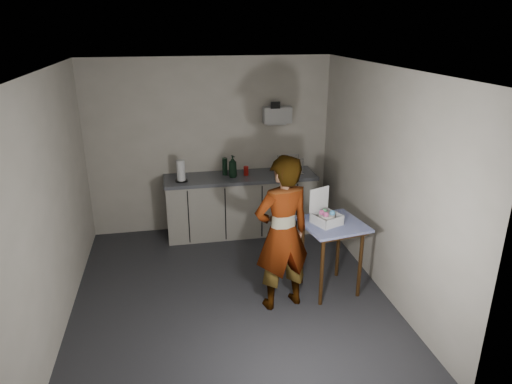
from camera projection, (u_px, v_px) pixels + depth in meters
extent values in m
plane|color=#2C2D32|center=(231.00, 294.00, 5.42)|extent=(4.00, 4.00, 0.00)
cube|color=beige|center=(211.00, 146.00, 6.80)|extent=(3.60, 0.02, 2.60)
cube|color=beige|center=(381.00, 182.00, 5.29)|extent=(0.02, 4.00, 2.60)
cube|color=beige|center=(55.00, 203.00, 4.65)|extent=(0.02, 4.00, 2.60)
cube|color=silver|center=(226.00, 70.00, 4.52)|extent=(3.60, 4.00, 0.01)
cube|color=black|center=(241.00, 229.00, 7.05)|extent=(2.20, 0.52, 0.08)
cube|color=#A59F92|center=(241.00, 206.00, 6.91)|extent=(2.20, 0.58, 0.86)
cube|color=#4C4F56|center=(240.00, 177.00, 6.75)|extent=(2.24, 0.62, 0.05)
cube|color=black|center=(189.00, 217.00, 6.50)|extent=(0.02, 0.01, 0.80)
cube|color=black|center=(225.00, 214.00, 6.60)|extent=(0.02, 0.01, 0.80)
cube|color=black|center=(262.00, 212.00, 6.69)|extent=(0.01, 0.01, 0.80)
cube|color=black|center=(297.00, 209.00, 6.79)|extent=(0.02, 0.01, 0.80)
cube|color=white|center=(277.00, 115.00, 6.76)|extent=(0.42, 0.16, 0.24)
cube|color=white|center=(276.00, 124.00, 6.86)|extent=(0.30, 0.06, 0.04)
cube|color=black|center=(275.00, 105.00, 6.62)|extent=(0.14, 0.02, 0.10)
cylinder|color=#3C200D|center=(322.00, 273.00, 5.09)|extent=(0.04, 0.04, 0.81)
cylinder|color=#3C200D|center=(360.00, 266.00, 5.26)|extent=(0.04, 0.04, 0.81)
cylinder|color=#3C200D|center=(302.00, 254.00, 5.53)|extent=(0.04, 0.04, 0.81)
cylinder|color=#3C200D|center=(338.00, 247.00, 5.69)|extent=(0.04, 0.04, 0.81)
cube|color=#3C200D|center=(332.00, 227.00, 5.25)|extent=(0.69, 0.69, 0.04)
cube|color=#192B9B|center=(333.00, 224.00, 5.23)|extent=(0.78, 0.78, 0.03)
imported|color=#B2A593|center=(282.00, 234.00, 4.93)|extent=(0.73, 0.56, 1.77)
imported|color=black|center=(233.00, 166.00, 6.62)|extent=(0.16, 0.16, 0.33)
cylinder|color=red|center=(246.00, 171.00, 6.74)|extent=(0.07, 0.07, 0.13)
cylinder|color=black|center=(225.00, 166.00, 6.74)|extent=(0.08, 0.08, 0.26)
cylinder|color=black|center=(181.00, 181.00, 6.50)|extent=(0.17, 0.17, 0.02)
cylinder|color=white|center=(181.00, 170.00, 6.45)|extent=(0.12, 0.12, 0.29)
cube|color=silver|center=(290.00, 172.00, 6.86)|extent=(0.36, 0.27, 0.02)
cylinder|color=silver|center=(281.00, 167.00, 6.68)|extent=(0.01, 0.01, 0.24)
cylinder|color=silver|center=(303.00, 166.00, 6.74)|extent=(0.01, 0.01, 0.24)
cylinder|color=silver|center=(278.00, 163.00, 6.90)|extent=(0.01, 0.01, 0.24)
cylinder|color=silver|center=(298.00, 161.00, 6.95)|extent=(0.01, 0.01, 0.24)
cylinder|color=white|center=(284.00, 166.00, 6.81)|extent=(0.05, 0.20, 0.20)
cylinder|color=white|center=(289.00, 166.00, 6.82)|extent=(0.05, 0.20, 0.20)
cylinder|color=white|center=(294.00, 165.00, 6.83)|extent=(0.05, 0.20, 0.20)
cube|color=white|center=(326.00, 223.00, 5.21)|extent=(0.37, 0.37, 0.01)
cube|color=white|center=(335.00, 222.00, 5.09)|extent=(0.26, 0.12, 0.10)
cube|color=white|center=(319.00, 215.00, 5.30)|extent=(0.26, 0.12, 0.10)
cube|color=white|center=(318.00, 221.00, 5.12)|extent=(0.12, 0.26, 0.10)
cube|color=white|center=(335.00, 216.00, 5.26)|extent=(0.12, 0.26, 0.10)
cube|color=white|center=(319.00, 199.00, 5.24)|extent=(0.26, 0.12, 0.28)
cylinder|color=white|center=(327.00, 218.00, 5.19)|extent=(0.19, 0.19, 0.10)
sphere|color=#FF5DAC|center=(326.00, 215.00, 5.12)|extent=(0.06, 0.06, 0.06)
sphere|color=#59B3F4|center=(332.00, 213.00, 5.16)|extent=(0.06, 0.06, 0.06)
sphere|color=#59D87B|center=(324.00, 211.00, 5.21)|extent=(0.06, 0.06, 0.06)
sphere|color=#FF5DAC|center=(322.00, 212.00, 5.18)|extent=(0.06, 0.06, 0.06)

